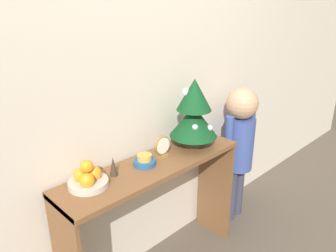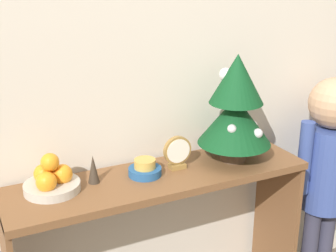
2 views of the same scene
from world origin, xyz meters
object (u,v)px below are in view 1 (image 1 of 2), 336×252
at_px(singing_bowl, 145,161).
at_px(figurine, 113,166).
at_px(child_figure, 239,138).
at_px(mini_tree, 194,113).
at_px(desk_clock, 162,147).
at_px(fruit_bowl, 88,178).

bearing_deg(singing_bowl, figurine, 172.65).
bearing_deg(child_figure, figurine, 177.21).
xyz_separation_m(mini_tree, desk_clock, (-0.25, 0.03, -0.16)).
xyz_separation_m(fruit_bowl, singing_bowl, (0.35, -0.03, -0.02)).
height_order(mini_tree, desk_clock, mini_tree).
distance_m(singing_bowl, desk_clock, 0.15).
height_order(fruit_bowl, figurine, fruit_bowl).
relative_size(fruit_bowl, singing_bowl, 1.58).
bearing_deg(desk_clock, singing_bowl, -179.24).
height_order(singing_bowl, child_figure, child_figure).
xyz_separation_m(desk_clock, figurine, (-0.34, 0.02, -0.01)).
distance_m(mini_tree, child_figure, 0.63).
height_order(singing_bowl, desk_clock, desk_clock).
bearing_deg(mini_tree, desk_clock, 174.10).
relative_size(figurine, child_figure, 0.10).
bearing_deg(singing_bowl, child_figure, -1.81).
bearing_deg(mini_tree, fruit_bowl, 176.12).
xyz_separation_m(singing_bowl, child_figure, (0.93, -0.03, -0.12)).
bearing_deg(fruit_bowl, singing_bowl, -4.30).
bearing_deg(mini_tree, singing_bowl, 176.51).
bearing_deg(fruit_bowl, mini_tree, -3.88).
xyz_separation_m(singing_bowl, desk_clock, (0.14, 0.00, 0.04)).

